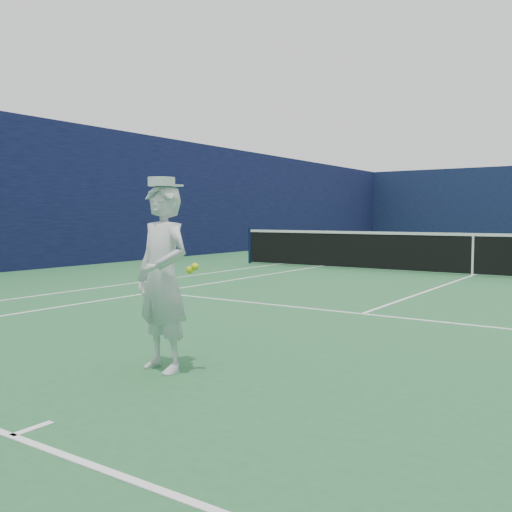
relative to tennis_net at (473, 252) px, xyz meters
The scene contains 5 objects.
ground 0.55m from the tennis_net, ahead, with size 80.00×80.00×0.00m, color #266335.
court_markings 0.55m from the tennis_net, ahead, with size 11.03×23.83×0.01m.
windscreen_fence 1.45m from the tennis_net, ahead, with size 20.12×36.12×4.00m.
tennis_net is the anchor object (origin of this frame).
tennis_player 10.20m from the tennis_net, 91.59° to the right, with size 0.75×0.55×1.75m.
Camera 1 is at (3.27, -13.94, 1.40)m, focal length 40.00 mm.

